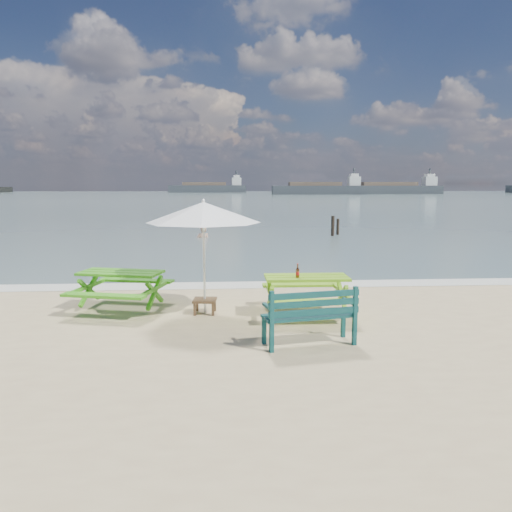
{
  "coord_description": "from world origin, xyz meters",
  "views": [
    {
      "loc": [
        -0.47,
        -8.12,
        2.62
      ],
      "look_at": [
        0.26,
        3.0,
        1.0
      ],
      "focal_mm": 35.0,
      "sensor_mm": 36.0,
      "label": 1
    }
  ],
  "objects": [
    {
      "name": "cargo_ships",
      "position": [
        58.39,
        120.14,
        1.18
      ],
      "size": [
        141.72,
        35.03,
        4.4
      ],
      "color": "#33373C",
      "rests_on": "ground"
    },
    {
      "name": "foam_strip",
      "position": [
        0.0,
        4.6,
        0.01
      ],
      "size": [
        22.0,
        0.9,
        0.01
      ],
      "primitive_type": "cube",
      "color": "silver",
      "rests_on": "ground"
    },
    {
      "name": "swimmer",
      "position": [
        -1.47,
        16.32,
        -0.35
      ],
      "size": [
        0.74,
        0.54,
        1.87
      ],
      "color": "tan",
      "rests_on": "ground"
    },
    {
      "name": "picnic_table_right",
      "position": [
        1.18,
        1.58,
        0.38
      ],
      "size": [
        1.67,
        1.85,
        0.79
      ],
      "color": "#71AE1A",
      "rests_on": "ground"
    },
    {
      "name": "picnic_table_left",
      "position": [
        -2.62,
        2.29,
        0.39
      ],
      "size": [
        2.09,
        2.22,
        0.8
      ],
      "color": "#3C9D17",
      "rests_on": "ground"
    },
    {
      "name": "side_table",
      "position": [
        -0.86,
        1.83,
        0.16
      ],
      "size": [
        0.5,
        0.5,
        0.3
      ],
      "color": "brown",
      "rests_on": "ground"
    },
    {
      "name": "beer_bottle",
      "position": [
        0.98,
        1.45,
        0.88
      ],
      "size": [
        0.07,
        0.07,
        0.27
      ],
      "color": "#944215",
      "rests_on": "picnic_table_right"
    },
    {
      "name": "mooring_pilings",
      "position": [
        5.2,
        16.87,
        0.37
      ],
      "size": [
        0.56,
        0.76,
        1.21
      ],
      "color": "black",
      "rests_on": "ground"
    },
    {
      "name": "patio_umbrella",
      "position": [
        -0.86,
        1.83,
        2.05
      ],
      "size": [
        2.49,
        2.49,
        2.26
      ],
      "color": "silver",
      "rests_on": "ground"
    },
    {
      "name": "sea",
      "position": [
        0.0,
        85.0,
        0.0
      ],
      "size": [
        300.0,
        300.0,
        0.0
      ],
      "primitive_type": "plane",
      "color": "slate",
      "rests_on": "ground"
    },
    {
      "name": "park_bench",
      "position": [
        0.92,
        -0.27,
        0.29
      ],
      "size": [
        1.59,
        0.79,
        0.94
      ],
      "color": "#0E3C3C",
      "rests_on": "ground"
    }
  ]
}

